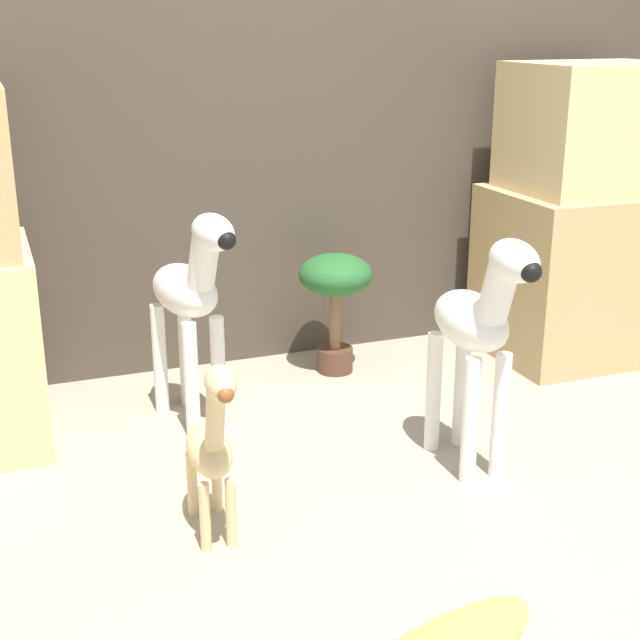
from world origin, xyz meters
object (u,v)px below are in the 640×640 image
at_px(zebra_left, 191,295).
at_px(giraffe_figurine, 211,442).
at_px(potted_palm_front, 335,287).
at_px(zebra_right, 478,327).

distance_m(zebra_left, giraffe_figurine, 0.76).
bearing_deg(zebra_left, potted_palm_front, 24.41).
relative_size(zebra_left, potted_palm_front, 1.60).
xyz_separation_m(zebra_left, giraffe_figurine, (-0.12, -0.72, -0.18)).
xyz_separation_m(zebra_right, zebra_left, (-0.72, 0.62, 0.00)).
distance_m(zebra_right, potted_palm_front, 0.92).
bearing_deg(giraffe_figurine, zebra_left, 80.40).
bearing_deg(giraffe_figurine, potted_palm_front, 53.40).
xyz_separation_m(zebra_right, giraffe_figurine, (-0.84, -0.10, -0.18)).
relative_size(zebra_right, zebra_left, 1.00).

